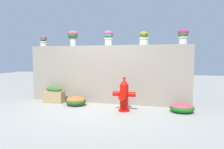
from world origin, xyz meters
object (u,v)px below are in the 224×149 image
Objects in this scene: potted_plant_2 at (108,36)px; flower_bush_left at (182,107)px; fire_hydrant at (124,96)px; potted_plant_3 at (144,38)px; planter_box at (54,95)px; potted_plant_1 at (73,36)px; potted_plant_4 at (183,35)px; potted_plant_0 at (44,41)px; flower_bush_right at (76,101)px.

potted_plant_2 is 0.74× the size of flower_bush_left.
potted_plant_3 is at bearing 65.74° from fire_hydrant.
fire_hydrant is at bearing -11.06° from planter_box.
potted_plant_3 is (2.22, -0.01, -0.11)m from potted_plant_1.
potted_plant_2 is at bearing -180.00° from potted_plant_3.
fire_hydrant is (1.83, -0.89, -1.66)m from potted_plant_1.
potted_plant_2 reaches higher than potted_plant_4.
potted_plant_4 is at bearing -0.10° from potted_plant_2.
potted_plant_0 is 3.28m from potted_plant_3.
planter_box reaches higher than flower_bush_left.
potted_plant_4 is (1.06, -0.00, 0.04)m from potted_plant_3.
flower_bush_right is (-1.87, -0.60, -1.81)m from potted_plant_3.
flower_bush_left is at bearing -91.60° from potted_plant_4.
flower_bush_right is at bearing 179.83° from flower_bush_left.
flower_bush_left is at bearing -30.15° from potted_plant_3.
potted_plant_4 is 0.48× the size of fire_hydrant.
potted_plant_0 is at bearing 162.66° from fire_hydrant.
fire_hydrant is at bearing -17.34° from potted_plant_0.
potted_plant_2 is 1.06m from potted_plant_3.
flower_bush_right is at bearing -60.06° from potted_plant_1.
potted_plant_0 is 0.90× the size of potted_plant_3.
potted_plant_1 is at bearing 179.27° from potted_plant_2.
fire_hydrant is 1.44× the size of flower_bush_left.
potted_plant_1 is (1.06, -0.01, 0.13)m from potted_plant_0.
flower_bush_right is (-2.91, 0.01, 0.01)m from flower_bush_left.
potted_plant_4 is 0.70× the size of planter_box.
potted_plant_2 is at bearing -0.73° from potted_plant_0.
potted_plant_0 is 0.78× the size of potted_plant_2.
potted_plant_1 is 2.22m from potted_plant_3.
potted_plant_3 reaches higher than potted_plant_0.
potted_plant_4 is (4.34, -0.03, 0.05)m from potted_plant_0.
potted_plant_4 reaches higher than flower_bush_right.
potted_plant_0 is 0.58× the size of flower_bush_left.
potted_plant_0 is 1.06m from potted_plant_1.
flower_bush_right reaches higher than flower_bush_left.
potted_plant_0 is at bearing 179.27° from potted_plant_2.
potted_plant_0 is at bearing 179.26° from potted_plant_1.
planter_box is at bearing -165.13° from potted_plant_2.
potted_plant_2 is 0.74× the size of planter_box.
flower_bush_right is at bearing -12.09° from planter_box.
flower_bush_left is (1.44, 0.26, -0.28)m from fire_hydrant.
potted_plant_2 reaches higher than potted_plant_3.
potted_plant_1 is at bearing -0.74° from potted_plant_0.
flower_bush_right is at bearing 169.50° from fire_hydrant.
fire_hydrant is at bearing -25.88° from potted_plant_1.
potted_plant_3 is (1.06, 0.00, -0.06)m from potted_plant_2.
potted_plant_4 is 0.69× the size of flower_bush_left.
flower_bush_left is (1.05, -0.61, -1.82)m from potted_plant_3.
planter_box is (-2.27, 0.44, -0.16)m from fire_hydrant.
flower_bush_left is at bearing -2.77° from planter_box.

